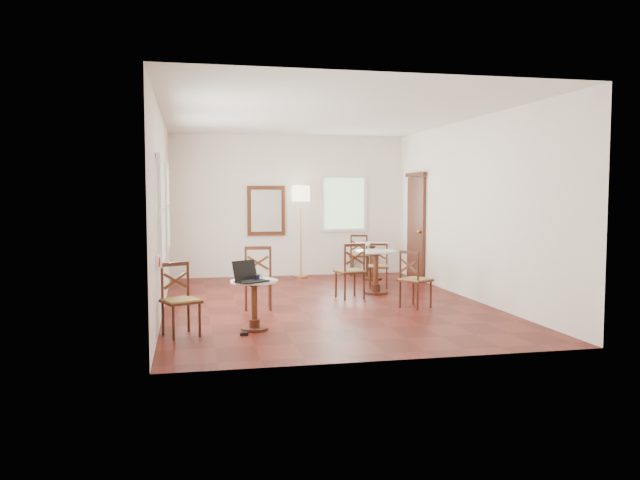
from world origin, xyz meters
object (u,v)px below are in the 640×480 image
Objects in this scene: cafe_table_near at (254,299)px; mouse at (254,279)px; chair_mid_b at (415,279)px; chair_back_a at (360,255)px; chair_mid_a at (351,271)px; chair_near_b at (180,300)px; water_glass at (261,277)px; power_adapter at (244,334)px; chair_back_b at (378,266)px; chair_near_a at (258,277)px; laptop at (249,277)px; navy_mug at (257,278)px; cafe_table_mid at (376,267)px; floor_lamp at (301,200)px; cafe_table_back at (372,257)px.

mouse reaches higher than cafe_table_near.
chair_back_a reaches higher than chair_mid_b.
cafe_table_near is 0.69× the size of chair_mid_a.
cafe_table_near is 0.94m from chair_near_b.
water_glass reaches higher than power_adapter.
chair_back_b is at bearing 51.31° from water_glass.
power_adapter is (-0.37, -1.76, -0.46)m from chair_near_a.
chair_back_a is 5.82m from laptop.
chair_back_b is 8.01× the size of power_adapter.
chair_near_b is 10.21× the size of water_glass.
chair_near_b is 8.78× the size of power_adapter.
chair_near_b is 1.01× the size of chair_mid_b.
chair_back_a is 8.50× the size of navy_mug.
chair_near_a reaches higher than mouse.
laptop is at bearing -133.30° from cafe_table_mid.
chair_back_a is at bearing 65.89° from mouse.
chair_near_a reaches higher than laptop.
power_adapter is (-2.94, -5.22, -0.42)m from chair_back_a.
chair_back_b is at bearing -139.02° from chair_mid_a.
power_adapter is at bearing -133.87° from navy_mug.
power_adapter is at bearing 83.43° from chair_near_a.
chair_near_a is at bearing -154.92° from cafe_table_mid.
laptop is (-0.08, -0.13, 0.31)m from cafe_table_near.
floor_lamp is (1.49, 4.89, 1.23)m from cafe_table_near.
cafe_table_near is at bearing 37.72° from chair_mid_a.
cafe_table_mid is 3.62m from laptop.
floor_lamp is 5.66m from power_adapter.
chair_near_b is 1.00m from navy_mug.
cafe_table_back is 1.09m from chair_back_b.
mouse is (0.07, 0.12, -0.05)m from laptop.
cafe_table_mid is (2.40, 2.50, 0.07)m from cafe_table_near.
chair_mid_a reaches higher than mouse.
water_glass is (1.02, 0.09, 0.25)m from chair_near_b.
laptop is at bearing -121.37° from cafe_table_near.
chair_back_a is 6.00m from power_adapter.
mouse is 0.72m from power_adapter.
navy_mug is (0.96, 0.04, 0.24)m from chair_near_b.
water_glass is (-0.12, -1.50, 0.21)m from chair_near_a.
floor_lamp is 18.78× the size of power_adapter.
chair_back_a is (0.20, 3.86, 0.00)m from chair_mid_b.
chair_mid_b is 2.93m from laptop.
floor_lamp is 5.21m from mouse.
water_glass reaches higher than navy_mug.
navy_mug is (-1.45, -4.97, -0.94)m from floor_lamp.
cafe_table_mid is 0.73m from chair_back_b.
power_adapter is at bearing -107.65° from floor_lamp.
cafe_table_mid is 8.64× the size of water_glass.
chair_mid_a reaches higher than chair_near_b.
water_glass is 0.86× the size of power_adapter.
chair_back_a reaches higher than power_adapter.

